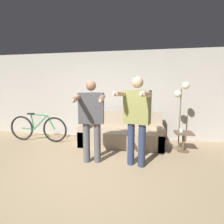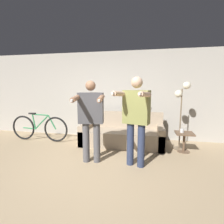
# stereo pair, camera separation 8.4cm
# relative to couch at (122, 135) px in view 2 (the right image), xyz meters

# --- Properties ---
(ground_plane) EXTENTS (16.00, 16.00, 0.00)m
(ground_plane) POSITION_rel_couch_xyz_m (-0.42, -1.80, -0.27)
(ground_plane) COLOR tan
(wall_back) EXTENTS (10.00, 0.05, 2.60)m
(wall_back) POSITION_rel_couch_xyz_m (-0.42, 0.69, 1.03)
(wall_back) COLOR #B7B2A8
(wall_back) RESTS_ON ground_plane
(couch) EXTENTS (2.17, 0.90, 0.86)m
(couch) POSITION_rel_couch_xyz_m (0.00, 0.00, 0.00)
(couch) COLOR tan
(couch) RESTS_ON ground_plane
(person_left) EXTENTS (0.63, 0.74, 1.68)m
(person_left) POSITION_rel_couch_xyz_m (-0.46, -1.26, 0.71)
(person_left) COLOR #56565B
(person_left) RESTS_ON ground_plane
(person_right) EXTENTS (0.68, 0.78, 1.74)m
(person_right) POSITION_rel_couch_xyz_m (0.44, -1.26, 0.76)
(person_right) COLOR #2D3856
(person_right) RESTS_ON ground_plane
(cat) EXTENTS (0.42, 0.13, 0.17)m
(cat) POSITION_rel_couch_xyz_m (0.62, 0.33, 0.66)
(cat) COLOR #B7AD9E
(cat) RESTS_ON couch
(floor_lamp) EXTENTS (0.36, 0.29, 1.68)m
(floor_lamp) POSITION_rel_couch_xyz_m (1.47, -0.07, 0.99)
(floor_lamp) COLOR #756047
(floor_lamp) RESTS_ON ground_plane
(side_table) EXTENTS (0.41, 0.41, 0.47)m
(side_table) POSITION_rel_couch_xyz_m (1.54, -0.26, 0.07)
(side_table) COLOR brown
(side_table) RESTS_ON ground_plane
(cup) EXTENTS (0.09, 0.09, 0.09)m
(cup) POSITION_rel_couch_xyz_m (1.48, -0.25, 0.25)
(cup) COLOR white
(cup) RESTS_ON side_table
(bicycle) EXTENTS (1.76, 0.07, 0.81)m
(bicycle) POSITION_rel_couch_xyz_m (-2.40, -0.15, 0.11)
(bicycle) COLOR black
(bicycle) RESTS_ON ground_plane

